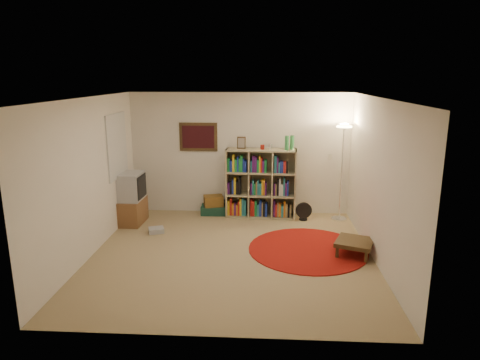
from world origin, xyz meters
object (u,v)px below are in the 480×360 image
(floor_fan, at_px, (304,211))
(side_table, at_px, (355,243))
(floor_lamp, at_px, (343,140))
(tv_stand, at_px, (130,199))
(suitcase, at_px, (215,210))
(bookshelf, at_px, (260,184))

(floor_fan, height_order, side_table, floor_fan)
(floor_lamp, distance_m, floor_fan, 1.60)
(floor_lamp, xyz_separation_m, floor_fan, (-0.72, -0.08, -1.42))
(tv_stand, relative_size, suitcase, 1.76)
(suitcase, bearing_deg, side_table, -40.01)
(bookshelf, height_order, side_table, bookshelf)
(floor_lamp, bearing_deg, floor_fan, -173.28)
(suitcase, height_order, side_table, side_table)
(floor_fan, distance_m, tv_stand, 3.42)
(suitcase, bearing_deg, floor_fan, -10.70)
(bookshelf, distance_m, suitcase, 1.11)
(tv_stand, bearing_deg, floor_lamp, 8.18)
(floor_lamp, bearing_deg, bookshelf, 176.35)
(tv_stand, bearing_deg, bookshelf, 14.29)
(floor_lamp, height_order, tv_stand, floor_lamp)
(bookshelf, xyz_separation_m, floor_fan, (0.88, -0.19, -0.49))
(side_table, bearing_deg, tv_stand, 161.82)
(floor_lamp, xyz_separation_m, side_table, (-0.05, -1.78, -1.39))
(bookshelf, distance_m, floor_lamp, 1.85)
(bookshelf, bearing_deg, suitcase, 176.24)
(tv_stand, height_order, suitcase, tv_stand)
(floor_fan, height_order, tv_stand, tv_stand)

